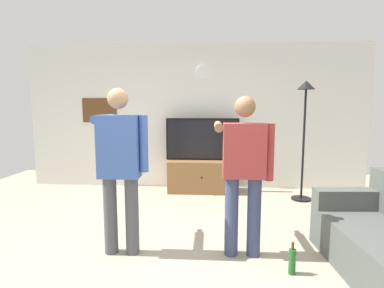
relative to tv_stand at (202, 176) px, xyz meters
name	(u,v)px	position (x,y,z in m)	size (l,w,h in m)	color
ground_plane	(180,263)	(-0.14, -2.60, -0.29)	(8.40, 8.40, 0.00)	#9E937F
back_wall	(196,117)	(-0.14, 0.35, 1.06)	(6.40, 0.10, 2.70)	silver
tv_stand	(202,176)	(0.00, 0.00, 0.00)	(1.23, 0.54, 0.58)	olive
television	(202,139)	(0.00, 0.05, 0.67)	(1.32, 0.07, 0.76)	black
wall_clock	(203,72)	(0.00, 0.29, 1.90)	(0.25, 0.25, 0.03)	white
framed_picture	(100,110)	(-1.98, 0.30, 1.19)	(0.66, 0.04, 0.46)	brown
floor_lamp	(305,116)	(1.67, -0.40, 1.12)	(0.32, 0.32, 1.96)	black
person_standing_nearer_lamp	(120,162)	(-0.78, -2.40, 0.70)	(0.60, 0.78, 1.74)	#4C4C51
person_standing_nearer_couch	(244,167)	(0.49, -2.37, 0.65)	(0.60, 0.78, 1.66)	#384266
beverage_bottle	(292,261)	(0.92, -2.72, -0.16)	(0.07, 0.07, 0.31)	#1E5923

